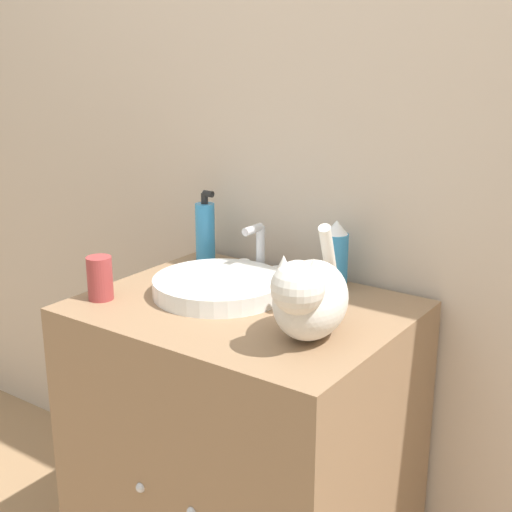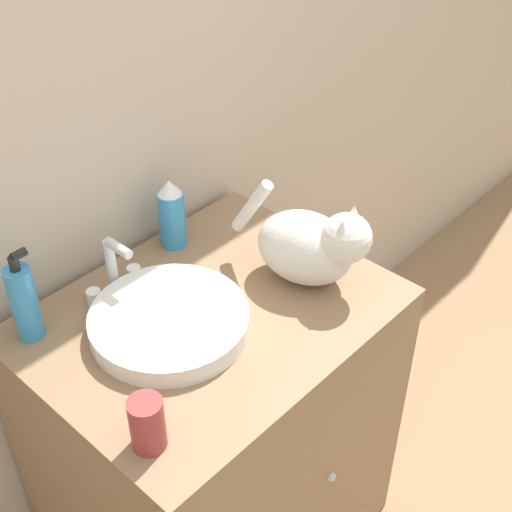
# 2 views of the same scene
# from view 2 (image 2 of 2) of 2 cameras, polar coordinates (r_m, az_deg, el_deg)

# --- Properties ---
(wall_back) EXTENTS (6.00, 0.05, 2.50)m
(wall_back) POSITION_cam_2_polar(r_m,az_deg,el_deg) (1.54, -13.61, 13.37)
(wall_back) COLOR #C6B29E
(wall_back) RESTS_ON ground_plane
(vanity_cabinet) EXTENTS (0.76, 0.61, 0.83)m
(vanity_cabinet) POSITION_cam_2_polar(r_m,az_deg,el_deg) (1.84, -3.21, -14.18)
(vanity_cabinet) COLOR #8C6B4C
(vanity_cabinet) RESTS_ON ground_plane
(sink_basin) EXTENTS (0.33, 0.33, 0.04)m
(sink_basin) POSITION_cam_2_polar(r_m,az_deg,el_deg) (1.49, -6.95, -5.23)
(sink_basin) COLOR white
(sink_basin) RESTS_ON vanity_cabinet
(faucet) EXTENTS (0.14, 0.09, 0.15)m
(faucet) POSITION_cam_2_polar(r_m,az_deg,el_deg) (1.57, -11.29, -1.17)
(faucet) COLOR silver
(faucet) RESTS_ON vanity_cabinet
(cat) EXTENTS (0.21, 0.34, 0.23)m
(cat) POSITION_cam_2_polar(r_m,az_deg,el_deg) (1.56, 4.50, 0.89)
(cat) COLOR silver
(cat) RESTS_ON vanity_cabinet
(soap_bottle) EXTENTS (0.06, 0.06, 0.21)m
(soap_bottle) POSITION_cam_2_polar(r_m,az_deg,el_deg) (1.49, -18.07, -3.50)
(soap_bottle) COLOR #338CCC
(soap_bottle) RESTS_ON vanity_cabinet
(spray_bottle) EXTENTS (0.06, 0.06, 0.18)m
(spray_bottle) POSITION_cam_2_polar(r_m,az_deg,el_deg) (1.69, -6.77, 3.36)
(spray_bottle) COLOR #338CCC
(spray_bottle) RESTS_ON vanity_cabinet
(cup) EXTENTS (0.06, 0.06, 0.11)m
(cup) POSITION_cam_2_polar(r_m,az_deg,el_deg) (1.27, -8.69, -13.13)
(cup) COLOR #9E3838
(cup) RESTS_ON vanity_cabinet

